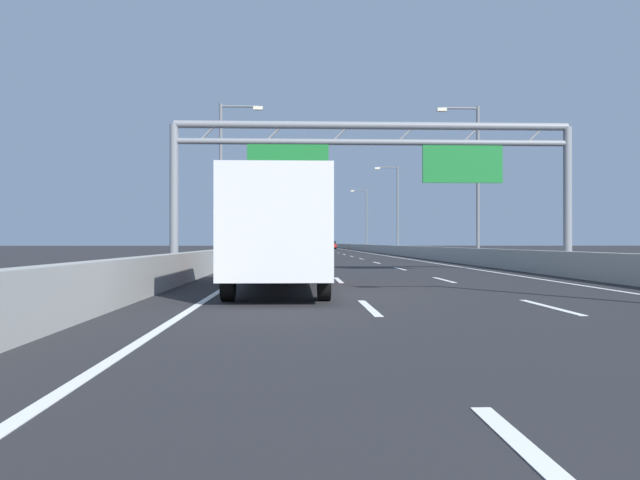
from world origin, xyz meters
TOP-DOWN VIEW (x-y plane):
  - ground_plane at (0.00, 100.00)m, footprint 260.00×260.00m
  - lane_dash_left_1 at (-1.80, 12.50)m, footprint 0.16×3.00m
  - lane_dash_left_2 at (-1.80, 21.50)m, footprint 0.16×3.00m
  - lane_dash_left_3 at (-1.80, 30.50)m, footprint 0.16×3.00m
  - lane_dash_left_4 at (-1.80, 39.50)m, footprint 0.16×3.00m
  - lane_dash_left_5 at (-1.80, 48.50)m, footprint 0.16×3.00m
  - lane_dash_left_6 at (-1.80, 57.50)m, footprint 0.16×3.00m
  - lane_dash_left_7 at (-1.80, 66.50)m, footprint 0.16×3.00m
  - lane_dash_left_8 at (-1.80, 75.50)m, footprint 0.16×3.00m
  - lane_dash_left_9 at (-1.80, 84.50)m, footprint 0.16×3.00m
  - lane_dash_left_10 at (-1.80, 93.50)m, footprint 0.16×3.00m
  - lane_dash_left_11 at (-1.80, 102.50)m, footprint 0.16×3.00m
  - lane_dash_left_12 at (-1.80, 111.50)m, footprint 0.16×3.00m
  - lane_dash_left_13 at (-1.80, 120.50)m, footprint 0.16×3.00m
  - lane_dash_left_14 at (-1.80, 129.50)m, footprint 0.16×3.00m
  - lane_dash_left_15 at (-1.80, 138.50)m, footprint 0.16×3.00m
  - lane_dash_left_16 at (-1.80, 147.50)m, footprint 0.16×3.00m
  - lane_dash_left_17 at (-1.80, 156.50)m, footprint 0.16×3.00m
  - lane_dash_right_1 at (1.80, 12.50)m, footprint 0.16×3.00m
  - lane_dash_right_2 at (1.80, 21.50)m, footprint 0.16×3.00m
  - lane_dash_right_3 at (1.80, 30.50)m, footprint 0.16×3.00m
  - lane_dash_right_4 at (1.80, 39.50)m, footprint 0.16×3.00m
  - lane_dash_right_5 at (1.80, 48.50)m, footprint 0.16×3.00m
  - lane_dash_right_6 at (1.80, 57.50)m, footprint 0.16×3.00m
  - lane_dash_right_7 at (1.80, 66.50)m, footprint 0.16×3.00m
  - lane_dash_right_8 at (1.80, 75.50)m, footprint 0.16×3.00m
  - lane_dash_right_9 at (1.80, 84.50)m, footprint 0.16×3.00m
  - lane_dash_right_10 at (1.80, 93.50)m, footprint 0.16×3.00m
  - lane_dash_right_11 at (1.80, 102.50)m, footprint 0.16×3.00m
  - lane_dash_right_12 at (1.80, 111.50)m, footprint 0.16×3.00m
  - lane_dash_right_13 at (1.80, 120.50)m, footprint 0.16×3.00m
  - lane_dash_right_14 at (1.80, 129.50)m, footprint 0.16×3.00m
  - lane_dash_right_15 at (1.80, 138.50)m, footprint 0.16×3.00m
  - lane_dash_right_16 at (1.80, 147.50)m, footprint 0.16×3.00m
  - lane_dash_right_17 at (1.80, 156.50)m, footprint 0.16×3.00m
  - edge_line_left at (-5.25, 88.00)m, footprint 0.16×176.00m
  - edge_line_right at (5.25, 88.00)m, footprint 0.16×176.00m
  - barrier_left at (-6.90, 110.00)m, footprint 0.45×220.00m
  - barrier_right at (6.90, 110.00)m, footprint 0.45×220.00m
  - sign_gantry at (0.02, 26.54)m, footprint 16.97×0.36m
  - streetlamp_left_mid at (-7.47, 37.68)m, footprint 2.58×0.28m
  - streetlamp_right_mid at (7.47, 37.68)m, footprint 2.58×0.28m
  - streetlamp_left_far at (-7.47, 67.77)m, footprint 2.58×0.28m
  - streetlamp_right_far at (7.47, 67.77)m, footprint 2.58×0.28m
  - streetlamp_left_distant at (-7.47, 97.86)m, footprint 2.58×0.28m
  - streetlamp_right_distant at (7.47, 97.86)m, footprint 2.58×0.28m
  - silver_car at (-3.56, 86.42)m, footprint 1.84×4.42m
  - green_car at (-3.45, 120.40)m, footprint 1.89×4.13m
  - white_car at (-3.59, 36.51)m, footprint 1.83×4.20m
  - red_car at (3.39, 119.24)m, footprint 1.79×4.55m
  - blue_car at (-3.63, 134.96)m, footprint 1.75×4.31m
  - black_car at (0.24, 136.60)m, footprint 1.80×4.24m
  - box_truck at (-3.67, 16.64)m, footprint 2.39×8.31m

SIDE VIEW (x-z plane):
  - ground_plane at x=0.00m, z-range 0.00..0.00m
  - lane_dash_left_1 at x=-1.80m, z-range 0.00..0.01m
  - lane_dash_left_2 at x=-1.80m, z-range 0.00..0.01m
  - lane_dash_left_3 at x=-1.80m, z-range 0.00..0.01m
  - lane_dash_left_4 at x=-1.80m, z-range 0.00..0.01m
  - lane_dash_left_5 at x=-1.80m, z-range 0.00..0.01m
  - lane_dash_left_6 at x=-1.80m, z-range 0.00..0.01m
  - lane_dash_left_7 at x=-1.80m, z-range 0.00..0.01m
  - lane_dash_left_8 at x=-1.80m, z-range 0.00..0.01m
  - lane_dash_left_9 at x=-1.80m, z-range 0.00..0.01m
  - lane_dash_left_10 at x=-1.80m, z-range 0.00..0.01m
  - lane_dash_left_11 at x=-1.80m, z-range 0.00..0.01m
  - lane_dash_left_12 at x=-1.80m, z-range 0.00..0.01m
  - lane_dash_left_13 at x=-1.80m, z-range 0.00..0.01m
  - lane_dash_left_14 at x=-1.80m, z-range 0.00..0.01m
  - lane_dash_left_15 at x=-1.80m, z-range 0.00..0.01m
  - lane_dash_left_16 at x=-1.80m, z-range 0.00..0.01m
  - lane_dash_left_17 at x=-1.80m, z-range 0.00..0.01m
  - lane_dash_right_1 at x=1.80m, z-range 0.00..0.01m
  - lane_dash_right_2 at x=1.80m, z-range 0.00..0.01m
  - lane_dash_right_3 at x=1.80m, z-range 0.00..0.01m
  - lane_dash_right_4 at x=1.80m, z-range 0.00..0.01m
  - lane_dash_right_5 at x=1.80m, z-range 0.00..0.01m
  - lane_dash_right_6 at x=1.80m, z-range 0.00..0.01m
  - lane_dash_right_7 at x=1.80m, z-range 0.00..0.01m
  - lane_dash_right_8 at x=1.80m, z-range 0.00..0.01m
  - lane_dash_right_9 at x=1.80m, z-range 0.00..0.01m
  - lane_dash_right_10 at x=1.80m, z-range 0.00..0.01m
  - lane_dash_right_11 at x=1.80m, z-range 0.00..0.01m
  - lane_dash_right_12 at x=1.80m, z-range 0.00..0.01m
  - lane_dash_right_13 at x=1.80m, z-range 0.00..0.01m
  - lane_dash_right_14 at x=1.80m, z-range 0.00..0.01m
  - lane_dash_right_15 at x=1.80m, z-range 0.00..0.01m
  - lane_dash_right_16 at x=1.80m, z-range 0.00..0.01m
  - lane_dash_right_17 at x=1.80m, z-range 0.00..0.01m
  - edge_line_left at x=-5.25m, z-range 0.00..0.01m
  - edge_line_right at x=5.25m, z-range 0.00..0.01m
  - barrier_left at x=-6.90m, z-range 0.00..0.95m
  - barrier_right at x=6.90m, z-range 0.00..0.95m
  - black_car at x=0.24m, z-range 0.03..1.45m
  - green_car at x=-3.45m, z-range 0.03..1.45m
  - blue_car at x=-3.63m, z-range 0.03..1.49m
  - red_car at x=3.39m, z-range 0.01..1.52m
  - silver_car at x=-3.56m, z-range 0.02..1.52m
  - white_car at x=-3.59m, z-range 0.01..1.56m
  - box_truck at x=-3.67m, z-range 0.16..3.08m
  - sign_gantry at x=0.02m, z-range 1.66..8.02m
  - streetlamp_left_mid at x=-7.47m, z-range 0.65..10.15m
  - streetlamp_right_mid at x=7.47m, z-range 0.65..10.15m
  - streetlamp_left_far at x=-7.47m, z-range 0.65..10.15m
  - streetlamp_right_far at x=7.47m, z-range 0.65..10.15m
  - streetlamp_left_distant at x=-7.47m, z-range 0.65..10.15m
  - streetlamp_right_distant at x=7.47m, z-range 0.65..10.15m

